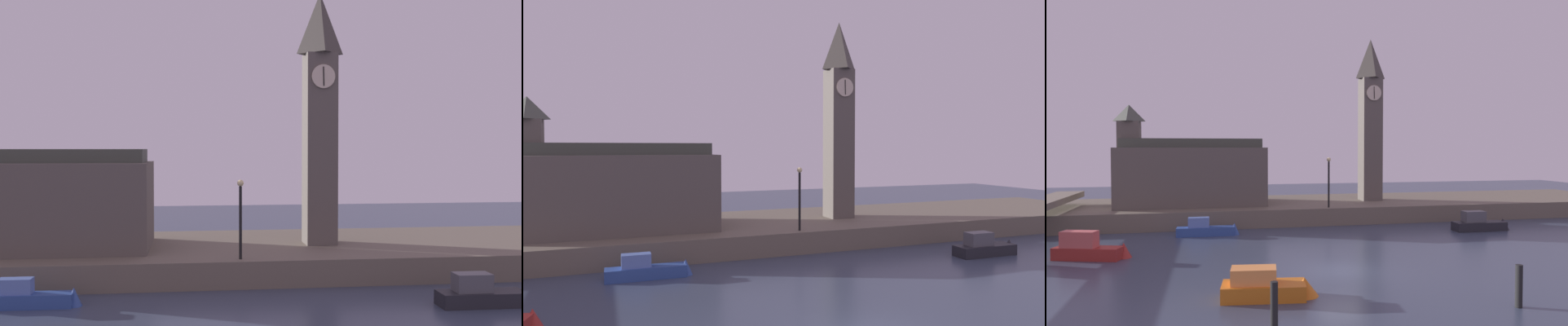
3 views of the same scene
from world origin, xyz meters
TOP-DOWN VIEW (x-y plane):
  - ground_plane at (0.00, 0.00)m, footprint 120.00×120.00m
  - far_embankment at (0.00, 20.00)m, footprint 70.00×12.00m
  - clock_tower at (8.54, 19.45)m, footprint 2.11×2.16m
  - parliament_hall at (-8.74, 19.44)m, footprint 12.92×6.62m
  - streetlamp at (3.13, 14.79)m, footprint 0.36×0.36m
  - mooring_post_left at (-4.89, -9.27)m, footprint 0.25×0.25m
  - mooring_post_right at (5.69, -7.04)m, footprint 0.30×0.30m
  - boat_tour_blue at (-6.93, 11.78)m, footprint 4.78×1.11m
  - boat_dinghy_red at (-13.84, 5.58)m, footprint 4.73×2.23m
  - boat_barge_dark at (14.64, 9.52)m, footprint 4.86×1.40m
  - boat_patrol_orange at (-4.25, -3.76)m, footprint 4.52×1.97m

SIDE VIEW (x-z plane):
  - ground_plane at x=0.00m, z-range 0.00..0.00m
  - boat_tour_blue at x=-6.93m, z-range -0.33..1.25m
  - boat_patrol_orange at x=-4.25m, z-range -0.24..1.25m
  - boat_barge_dark at x=14.64m, z-range -0.34..1.39m
  - boat_dinghy_red at x=-13.84m, z-range -0.30..1.51m
  - far_embankment at x=0.00m, z-range 0.00..1.50m
  - mooring_post_right at x=5.69m, z-range 0.00..1.79m
  - mooring_post_left at x=-4.89m, z-range 0.00..2.35m
  - streetlamp at x=3.13m, z-range 2.00..6.33m
  - parliament_hall at x=-8.74m, z-range -0.05..8.92m
  - clock_tower at x=8.54m, z-range 1.80..17.56m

